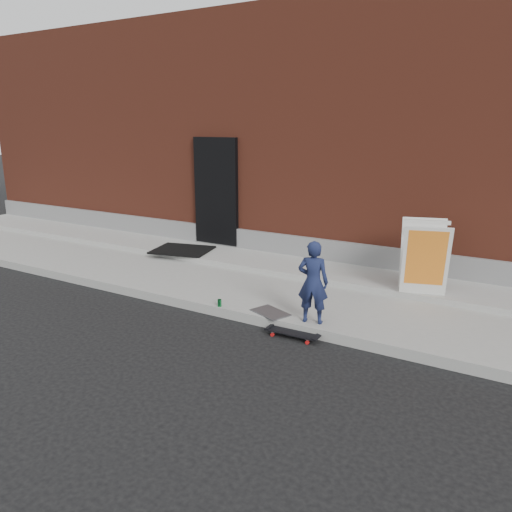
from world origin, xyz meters
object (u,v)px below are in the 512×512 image
Objects in this scene: skateboard at (292,333)px; soda_can at (220,303)px; pizza_sign at (424,257)px; child at (313,282)px.

soda_can is (-1.30, 0.17, 0.14)m from skateboard.
soda_can is (-2.51, -1.92, -0.61)m from pizza_sign.
child is at bearing 66.09° from skateboard.
child is at bearing -121.08° from pizza_sign.
pizza_sign is (1.21, 2.09, 0.75)m from skateboard.
pizza_sign is (1.07, 1.77, 0.09)m from child.
pizza_sign reaches higher than child.
pizza_sign is at bearing -134.11° from child.
pizza_sign is 3.22m from soda_can.
skateboard is 6.76× the size of soda_can.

